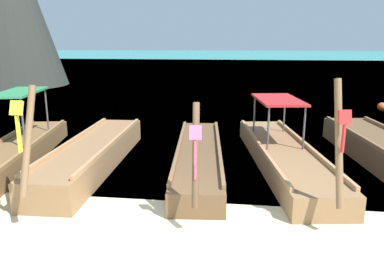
# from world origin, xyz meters

# --- Properties ---
(ground) EXTENTS (120.00, 120.00, 0.00)m
(ground) POSITION_xyz_m (0.00, 0.00, 0.00)
(ground) COLOR beige
(sea_water) EXTENTS (120.00, 120.00, 0.00)m
(sea_water) POSITION_xyz_m (0.00, 61.76, 0.00)
(sea_water) COLOR teal
(sea_water) RESTS_ON ground
(longtail_boat_green_ribbon) EXTENTS (2.20, 6.77, 2.59)m
(longtail_boat_green_ribbon) POSITION_xyz_m (-4.70, 3.45, 0.33)
(longtail_boat_green_ribbon) COLOR brown
(longtail_boat_green_ribbon) RESTS_ON ground
(longtail_boat_yellow_ribbon) EXTENTS (1.36, 6.28, 2.47)m
(longtail_boat_yellow_ribbon) POSITION_xyz_m (-2.57, 3.58, 0.34)
(longtail_boat_yellow_ribbon) COLOR olive
(longtail_boat_yellow_ribbon) RESTS_ON ground
(longtail_boat_pink_ribbon) EXTENTS (1.61, 6.55, 2.19)m
(longtail_boat_pink_ribbon) POSITION_xyz_m (0.16, 3.93, 0.26)
(longtail_boat_pink_ribbon) COLOR brown
(longtail_boat_pink_ribbon) RESTS_ON ground
(longtail_boat_red_ribbon) EXTENTS (2.18, 6.80, 2.62)m
(longtail_boat_red_ribbon) POSITION_xyz_m (2.34, 4.24, 0.32)
(longtail_boat_red_ribbon) COLOR olive
(longtail_boat_red_ribbon) RESTS_ON ground
(longtail_boat_blue_ribbon) EXTENTS (1.89, 5.62, 2.55)m
(longtail_boat_blue_ribbon) POSITION_xyz_m (5.05, 5.04, 0.34)
(longtail_boat_blue_ribbon) COLOR brown
(longtail_boat_blue_ribbon) RESTS_ON ground
(mooring_buoy_near) EXTENTS (0.41, 0.41, 0.41)m
(mooring_buoy_near) POSITION_xyz_m (7.87, 12.64, 0.21)
(mooring_buoy_near) COLOR #EA5119
(mooring_buoy_near) RESTS_ON sea_water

